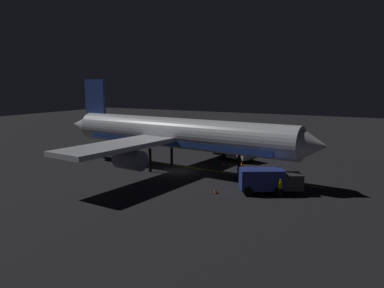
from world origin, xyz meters
TOP-DOWN VIEW (x-y plane):
  - ground_plane at (0.00, 0.00)m, footprint 180.00×180.00m
  - apron_guide_stripe at (-2.15, 4.00)m, footprint 3.11×26.14m
  - airliner at (-0.05, -0.58)m, footprint 31.44×36.58m
  - baggage_truck at (3.91, 12.51)m, footprint 4.75×6.14m
  - catering_truck at (-9.58, 3.41)m, footprint 4.41×6.52m
  - ground_crew_worker at (4.49, 13.90)m, footprint 0.40×0.40m
  - traffic_cone_near_left at (6.33, 8.08)m, footprint 0.50×0.50m
  - traffic_cone_near_right at (-6.54, 9.26)m, footprint 0.50×0.50m
  - traffic_cone_under_wing at (-6.63, 5.73)m, footprint 0.50×0.50m
  - traffic_cone_far at (-5.20, 3.81)m, footprint 0.50×0.50m

SIDE VIEW (x-z plane):
  - ground_plane at x=0.00m, z-range -0.20..0.00m
  - apron_guide_stripe at x=-2.15m, z-range 0.00..0.01m
  - traffic_cone_near_left at x=6.33m, z-range -0.03..0.52m
  - traffic_cone_near_right at x=-6.54m, z-range -0.03..0.52m
  - traffic_cone_under_wing at x=-6.63m, z-range -0.03..0.52m
  - traffic_cone_far at x=-5.20m, z-range -0.03..0.52m
  - ground_crew_worker at x=4.49m, z-range 0.02..1.76m
  - catering_truck at x=-9.58m, z-range 0.06..2.35m
  - baggage_truck at x=3.91m, z-range 0.04..2.45m
  - airliner at x=-0.05m, z-range -1.08..10.05m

